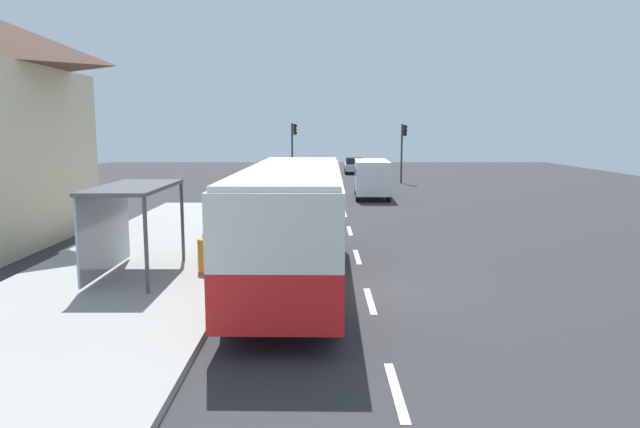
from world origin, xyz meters
TOP-DOWN VIEW (x-y plane):
  - ground_plane at (0.00, 14.00)m, footprint 56.00×92.00m
  - sidewalk_platform at (-6.40, 2.00)m, footprint 6.20×30.00m
  - lane_stripe_seg_0 at (0.25, -6.00)m, footprint 0.16×2.20m
  - lane_stripe_seg_1 at (0.25, -1.00)m, footprint 0.16×2.20m
  - lane_stripe_seg_2 at (0.25, 4.00)m, footprint 0.16×2.20m
  - lane_stripe_seg_3 at (0.25, 9.00)m, footprint 0.16×2.20m
  - lane_stripe_seg_4 at (0.25, 14.00)m, footprint 0.16×2.20m
  - lane_stripe_seg_5 at (0.25, 19.00)m, footprint 0.16×2.20m
  - lane_stripe_seg_6 at (0.25, 24.00)m, footprint 0.16×2.20m
  - lane_stripe_seg_7 at (0.25, 29.00)m, footprint 0.16×2.20m
  - bus at (-1.71, 0.64)m, footprint 2.69×11.05m
  - white_van at (2.20, 20.90)m, footprint 2.20×5.27m
  - sedan_near at (2.30, 40.94)m, footprint 1.92×4.44m
  - recycling_bin_orange at (-4.20, 1.28)m, footprint 0.52×0.52m
  - recycling_bin_red at (-4.20, 1.98)m, footprint 0.52×0.52m
  - recycling_bin_green at (-4.20, 2.68)m, footprint 0.52×0.52m
  - traffic_light_near_side at (5.50, 30.79)m, footprint 0.49×0.28m
  - traffic_light_far_side at (-3.10, 31.59)m, footprint 0.49×0.28m
  - bus_shelter at (-6.41, 0.97)m, footprint 1.80×4.00m

SIDE VIEW (x-z plane):
  - ground_plane at x=0.00m, z-range -0.04..0.00m
  - lane_stripe_seg_0 at x=0.25m, z-range 0.00..0.01m
  - lane_stripe_seg_1 at x=0.25m, z-range 0.00..0.01m
  - lane_stripe_seg_2 at x=0.25m, z-range 0.00..0.01m
  - lane_stripe_seg_3 at x=0.25m, z-range 0.00..0.01m
  - lane_stripe_seg_4 at x=0.25m, z-range 0.00..0.01m
  - lane_stripe_seg_5 at x=0.25m, z-range 0.00..0.01m
  - lane_stripe_seg_6 at x=0.25m, z-range 0.00..0.01m
  - lane_stripe_seg_7 at x=0.25m, z-range 0.00..0.01m
  - sidewalk_platform at x=-6.40m, z-range 0.00..0.18m
  - recycling_bin_orange at x=-4.20m, z-range 0.18..1.13m
  - recycling_bin_red at x=-4.20m, z-range 0.18..1.13m
  - recycling_bin_green at x=-4.20m, z-range 0.18..1.13m
  - sedan_near at x=2.30m, z-range 0.03..1.55m
  - white_van at x=2.20m, z-range 0.19..2.49m
  - bus at x=-1.71m, z-range 0.24..3.45m
  - bus_shelter at x=-6.41m, z-range 0.85..3.35m
  - traffic_light_near_side at x=5.50m, z-range 0.78..5.38m
  - traffic_light_far_side at x=-3.10m, z-range 0.79..5.47m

